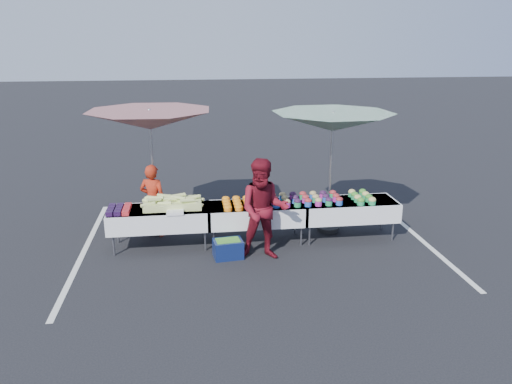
{
  "coord_description": "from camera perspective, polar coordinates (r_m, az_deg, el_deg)",
  "views": [
    {
      "loc": [
        -1.17,
        -8.83,
        3.75
      ],
      "look_at": [
        0.0,
        0.0,
        1.0
      ],
      "focal_mm": 35.0,
      "sensor_mm": 36.0,
      "label": 1
    }
  ],
  "objects": [
    {
      "name": "stripe_right",
      "position": [
        10.54,
        17.58,
        -4.52
      ],
      "size": [
        0.1,
        5.0,
        0.0
      ],
      "primitive_type": "cube",
      "color": "silver",
      "rests_on": "ground"
    },
    {
      "name": "table_right",
      "position": [
        9.84,
        10.46,
        -1.91
      ],
      "size": [
        1.86,
        0.81,
        0.75
      ],
      "color": "white",
      "rests_on": "ground"
    },
    {
      "name": "table_left",
      "position": [
        9.4,
        -10.96,
        -2.85
      ],
      "size": [
        1.86,
        0.81,
        0.75
      ],
      "color": "white",
      "rests_on": "ground"
    },
    {
      "name": "vendor",
      "position": [
        9.92,
        -11.67,
        -0.96
      ],
      "size": [
        0.62,
        0.51,
        1.45
      ],
      "primitive_type": "imported",
      "rotation": [
        0.0,
        0.0,
        2.78
      ],
      "color": "#A82613",
      "rests_on": "ground"
    },
    {
      "name": "carrot_bowls",
      "position": [
        9.33,
        -2.12,
        -1.28
      ],
      "size": [
        0.55,
        0.69,
        0.11
      ],
      "color": "orange",
      "rests_on": "table_center"
    },
    {
      "name": "stripe_left",
      "position": [
        9.8,
        -19.0,
        -6.31
      ],
      "size": [
        0.1,
        5.0,
        0.0
      ],
      "primitive_type": "cube",
      "color": "silver",
      "rests_on": "ground"
    },
    {
      "name": "corn_pile",
      "position": [
        9.34,
        -9.48,
        -1.22
      ],
      "size": [
        1.16,
        0.57,
        0.26
      ],
      "color": "#C7C466",
      "rests_on": "table_left"
    },
    {
      "name": "potato_cups",
      "position": [
        9.53,
        5.67,
        -0.75
      ],
      "size": [
        1.34,
        0.58,
        0.16
      ],
      "color": "blue",
      "rests_on": "table_right"
    },
    {
      "name": "bean_baskets",
      "position": [
        9.83,
        11.99,
        -0.54
      ],
      "size": [
        0.36,
        0.68,
        0.15
      ],
      "color": "#269856",
      "rests_on": "table_right"
    },
    {
      "name": "umbrella_left",
      "position": [
        9.77,
        -12.04,
        7.96
      ],
      "size": [
        3.11,
        3.11,
        2.48
      ],
      "rotation": [
        0.0,
        0.0,
        0.35
      ],
      "color": "black",
      "rests_on": "ground"
    },
    {
      "name": "customer",
      "position": [
        8.65,
        0.89,
        -2.04
      ],
      "size": [
        0.96,
        0.8,
        1.81
      ],
      "primitive_type": "imported",
      "rotation": [
        0.0,
        0.0,
        -0.14
      ],
      "color": "maroon",
      "rests_on": "ground"
    },
    {
      "name": "table_center",
      "position": [
        9.45,
        0.0,
        -2.42
      ],
      "size": [
        1.86,
        0.81,
        0.75
      ],
      "color": "white",
      "rests_on": "ground"
    },
    {
      "name": "storage_bin",
      "position": [
        8.94,
        -3.22,
        -6.44
      ],
      "size": [
        0.55,
        0.43,
        0.33
      ],
      "rotation": [
        0.0,
        0.0,
        0.12
      ],
      "color": "#0E1B48",
      "rests_on": "ground"
    },
    {
      "name": "plastic_bags",
      "position": [
        9.04,
        -9.23,
        -2.29
      ],
      "size": [
        0.3,
        0.25,
        0.05
      ],
      "primitive_type": "cube",
      "color": "white",
      "rests_on": "table_left"
    },
    {
      "name": "ground",
      "position": [
        9.66,
        0.0,
        -5.68
      ],
      "size": [
        80.0,
        80.0,
        0.0
      ],
      "primitive_type": "plane",
      "color": "black"
    },
    {
      "name": "umbrella_right",
      "position": [
        9.74,
        8.77,
        7.83
      ],
      "size": [
        3.02,
        3.02,
        2.43
      ],
      "rotation": [
        0.0,
        0.0,
        -0.33
      ],
      "color": "black",
      "rests_on": "ground"
    },
    {
      "name": "berry_punnets",
      "position": [
        9.35,
        -15.39,
        -1.93
      ],
      "size": [
        0.4,
        0.54,
        0.08
      ],
      "color": "black",
      "rests_on": "table_left"
    }
  ]
}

